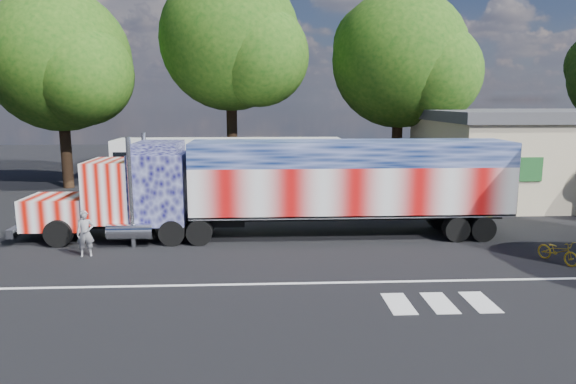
{
  "coord_description": "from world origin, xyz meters",
  "views": [
    {
      "loc": [
        -1.1,
        -18.59,
        5.79
      ],
      "look_at": [
        0.0,
        3.0,
        1.9
      ],
      "focal_mm": 32.0,
      "sensor_mm": 36.0,
      "label": 1
    }
  ],
  "objects_px": {
    "tree_ne_a": "(402,60)",
    "tree_n_mid": "(233,41)",
    "tree_nw_a": "(61,61)",
    "semi_truck": "(290,185)",
    "woman": "(85,233)",
    "coach_bus": "(230,170)",
    "bicycle": "(558,251)"
  },
  "relations": [
    {
      "from": "bicycle",
      "to": "tree_nw_a",
      "type": "height_order",
      "value": "tree_nw_a"
    },
    {
      "from": "bicycle",
      "to": "tree_n_mid",
      "type": "distance_m",
      "value": 23.1
    },
    {
      "from": "semi_truck",
      "to": "tree_n_mid",
      "type": "xyz_separation_m",
      "value": [
        -3.01,
        13.09,
        7.28
      ]
    },
    {
      "from": "coach_bus",
      "to": "tree_nw_a",
      "type": "distance_m",
      "value": 13.94
    },
    {
      "from": "semi_truck",
      "to": "tree_ne_a",
      "type": "distance_m",
      "value": 16.51
    },
    {
      "from": "semi_truck",
      "to": "tree_ne_a",
      "type": "height_order",
      "value": "tree_ne_a"
    },
    {
      "from": "coach_bus",
      "to": "woman",
      "type": "bearing_deg",
      "value": -116.07
    },
    {
      "from": "tree_ne_a",
      "to": "tree_n_mid",
      "type": "bearing_deg",
      "value": 179.59
    },
    {
      "from": "semi_truck",
      "to": "woman",
      "type": "height_order",
      "value": "semi_truck"
    },
    {
      "from": "coach_bus",
      "to": "tree_nw_a",
      "type": "height_order",
      "value": "tree_nw_a"
    },
    {
      "from": "coach_bus",
      "to": "bicycle",
      "type": "distance_m",
      "value": 17.0
    },
    {
      "from": "bicycle",
      "to": "tree_n_mid",
      "type": "relative_size",
      "value": 0.11
    },
    {
      "from": "semi_truck",
      "to": "tree_n_mid",
      "type": "bearing_deg",
      "value": 102.97
    },
    {
      "from": "tree_nw_a",
      "to": "tree_ne_a",
      "type": "distance_m",
      "value": 22.11
    },
    {
      "from": "tree_nw_a",
      "to": "semi_truck",
      "type": "bearing_deg",
      "value": -43.29
    },
    {
      "from": "semi_truck",
      "to": "tree_nw_a",
      "type": "relative_size",
      "value": 1.61
    },
    {
      "from": "bicycle",
      "to": "semi_truck",
      "type": "bearing_deg",
      "value": 132.45
    },
    {
      "from": "bicycle",
      "to": "tree_n_mid",
      "type": "bearing_deg",
      "value": 101.81
    },
    {
      "from": "semi_truck",
      "to": "bicycle",
      "type": "distance_m",
      "value": 10.45
    },
    {
      "from": "woman",
      "to": "bicycle",
      "type": "bearing_deg",
      "value": -20.02
    },
    {
      "from": "woman",
      "to": "tree_ne_a",
      "type": "bearing_deg",
      "value": 29.58
    },
    {
      "from": "coach_bus",
      "to": "tree_n_mid",
      "type": "xyz_separation_m",
      "value": [
        -0.01,
        5.68,
        7.65
      ]
    },
    {
      "from": "semi_truck",
      "to": "tree_nw_a",
      "type": "height_order",
      "value": "tree_nw_a"
    },
    {
      "from": "tree_n_mid",
      "to": "tree_nw_a",
      "type": "bearing_deg",
      "value": 179.52
    },
    {
      "from": "tree_nw_a",
      "to": "woman",
      "type": "bearing_deg",
      "value": -68.39
    },
    {
      "from": "coach_bus",
      "to": "woman",
      "type": "distance_m",
      "value": 11.0
    },
    {
      "from": "coach_bus",
      "to": "tree_nw_a",
      "type": "relative_size",
      "value": 0.98
    },
    {
      "from": "coach_bus",
      "to": "tree_nw_a",
      "type": "bearing_deg",
      "value": 152.3
    },
    {
      "from": "woman",
      "to": "tree_nw_a",
      "type": "distance_m",
      "value": 18.33
    },
    {
      "from": "tree_n_mid",
      "to": "woman",
      "type": "bearing_deg",
      "value": -107.18
    },
    {
      "from": "woman",
      "to": "tree_nw_a",
      "type": "xyz_separation_m",
      "value": [
        -6.18,
        15.61,
        7.36
      ]
    },
    {
      "from": "woman",
      "to": "tree_ne_a",
      "type": "distance_m",
      "value": 23.42
    }
  ]
}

